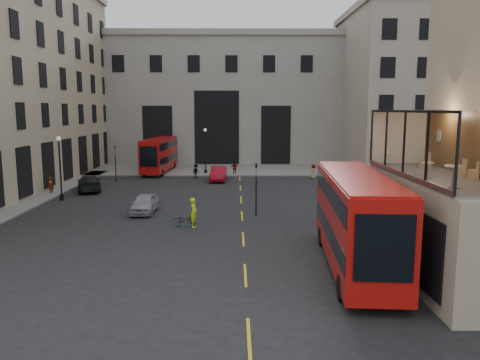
{
  "coord_description": "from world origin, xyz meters",
  "views": [
    {
      "loc": [
        -2.43,
        -20.55,
        7.54
      ],
      "look_at": [
        -2.16,
        9.38,
        3.0
      ],
      "focal_mm": 35.0,
      "sensor_mm": 36.0,
      "label": 1
    }
  ],
  "objects_px": {
    "car_a": "(144,204)",
    "cafe_table_mid": "(427,167)",
    "cafe_chair_c": "(460,172)",
    "cafe_chair_d": "(425,164)",
    "pedestrian_a": "(151,166)",
    "pedestrian_d": "(313,172)",
    "pedestrian_e": "(50,184)",
    "pedestrian_b": "(196,171)",
    "cafe_chair_b": "(473,174)",
    "bus_far": "(159,153)",
    "cyclist": "(194,213)",
    "car_b": "(218,174)",
    "traffic_light_far": "(115,159)",
    "street_lamp_b": "(205,154)",
    "traffic_light_near": "(256,182)",
    "bus_near": "(356,216)",
    "car_c": "(89,183)",
    "cafe_table_far": "(385,157)",
    "street_lamp_a": "(60,172)",
    "cafe_table_near": "(454,173)",
    "bicycle": "(184,221)",
    "pedestrian_c": "(235,168)"
  },
  "relations": [
    {
      "from": "traffic_light_near",
      "to": "pedestrian_b",
      "type": "relative_size",
      "value": 2.48
    },
    {
      "from": "traffic_light_near",
      "to": "pedestrian_b",
      "type": "bearing_deg",
      "value": 107.39
    },
    {
      "from": "bus_near",
      "to": "cafe_chair_c",
      "type": "distance_m",
      "value": 4.92
    },
    {
      "from": "traffic_light_near",
      "to": "pedestrian_a",
      "type": "distance_m",
      "value": 25.14
    },
    {
      "from": "traffic_light_near",
      "to": "car_a",
      "type": "xyz_separation_m",
      "value": [
        -8.15,
        1.15,
        -1.73
      ]
    },
    {
      "from": "pedestrian_c",
      "to": "pedestrian_e",
      "type": "height_order",
      "value": "pedestrian_e"
    },
    {
      "from": "pedestrian_b",
      "to": "cafe_chair_b",
      "type": "xyz_separation_m",
      "value": [
        14.5,
        -31.61,
        4.07
      ]
    },
    {
      "from": "traffic_light_near",
      "to": "car_c",
      "type": "distance_m",
      "value": 18.43
    },
    {
      "from": "street_lamp_a",
      "to": "pedestrian_a",
      "type": "relative_size",
      "value": 2.88
    },
    {
      "from": "street_lamp_b",
      "to": "bicycle",
      "type": "height_order",
      "value": "street_lamp_b"
    },
    {
      "from": "pedestrian_d",
      "to": "car_b",
      "type": "bearing_deg",
      "value": 71.06
    },
    {
      "from": "bicycle",
      "to": "pedestrian_b",
      "type": "relative_size",
      "value": 1.02
    },
    {
      "from": "car_b",
      "to": "pedestrian_d",
      "type": "bearing_deg",
      "value": 9.0
    },
    {
      "from": "bus_far",
      "to": "car_c",
      "type": "distance_m",
      "value": 13.78
    },
    {
      "from": "bicycle",
      "to": "cafe_chair_d",
      "type": "height_order",
      "value": "cafe_chair_d"
    },
    {
      "from": "street_lamp_a",
      "to": "cafe_table_far",
      "type": "xyz_separation_m",
      "value": [
        22.43,
        -14.13,
        2.67
      ]
    },
    {
      "from": "street_lamp_b",
      "to": "pedestrian_d",
      "type": "height_order",
      "value": "street_lamp_b"
    },
    {
      "from": "bus_far",
      "to": "pedestrian_d",
      "type": "distance_m",
      "value": 18.52
    },
    {
      "from": "cafe_table_near",
      "to": "bicycle",
      "type": "bearing_deg",
      "value": 133.52
    },
    {
      "from": "cyclist",
      "to": "cafe_chair_b",
      "type": "distance_m",
      "value": 16.63
    },
    {
      "from": "pedestrian_e",
      "to": "cafe_table_mid",
      "type": "relative_size",
      "value": 2.89
    },
    {
      "from": "cafe_table_near",
      "to": "cafe_chair_b",
      "type": "bearing_deg",
      "value": 49.75
    },
    {
      "from": "traffic_light_far",
      "to": "cyclist",
      "type": "xyz_separation_m",
      "value": [
        9.85,
        -19.11,
        -1.47
      ]
    },
    {
      "from": "pedestrian_d",
      "to": "pedestrian_e",
      "type": "height_order",
      "value": "pedestrian_e"
    },
    {
      "from": "traffic_light_far",
      "to": "street_lamp_b",
      "type": "height_order",
      "value": "street_lamp_b"
    },
    {
      "from": "bus_far",
      "to": "cafe_chair_b",
      "type": "xyz_separation_m",
      "value": [
        19.26,
        -36.39,
        2.52
      ]
    },
    {
      "from": "traffic_light_far",
      "to": "cafe_table_near",
      "type": "bearing_deg",
      "value": -56.37
    },
    {
      "from": "cafe_chair_c",
      "to": "cafe_chair_d",
      "type": "distance_m",
      "value": 3.08
    },
    {
      "from": "cafe_table_mid",
      "to": "bicycle",
      "type": "bearing_deg",
      "value": 141.12
    },
    {
      "from": "bus_far",
      "to": "car_c",
      "type": "height_order",
      "value": "bus_far"
    },
    {
      "from": "cafe_chair_d",
      "to": "traffic_light_far",
      "type": "bearing_deg",
      "value": 130.96
    },
    {
      "from": "bus_near",
      "to": "pedestrian_a",
      "type": "height_order",
      "value": "bus_near"
    },
    {
      "from": "car_a",
      "to": "cafe_table_far",
      "type": "relative_size",
      "value": 5.75
    },
    {
      "from": "pedestrian_e",
      "to": "cafe_chair_c",
      "type": "distance_m",
      "value": 34.07
    },
    {
      "from": "car_a",
      "to": "cafe_table_mid",
      "type": "bearing_deg",
      "value": -41.05
    },
    {
      "from": "car_b",
      "to": "pedestrian_d",
      "type": "height_order",
      "value": "pedestrian_d"
    },
    {
      "from": "cyclist",
      "to": "pedestrian_d",
      "type": "relative_size",
      "value": 1.2
    },
    {
      "from": "bus_near",
      "to": "pedestrian_a",
      "type": "xyz_separation_m",
      "value": [
        -15.72,
        33.32,
        -1.61
      ]
    },
    {
      "from": "bus_far",
      "to": "cafe_table_near",
      "type": "height_order",
      "value": "cafe_table_near"
    },
    {
      "from": "cafe_table_mid",
      "to": "cafe_chair_b",
      "type": "distance_m",
      "value": 1.84
    },
    {
      "from": "car_b",
      "to": "cafe_chair_d",
      "type": "xyz_separation_m",
      "value": [
        11.35,
        -26.05,
        4.1
      ]
    },
    {
      "from": "traffic_light_near",
      "to": "cafe_chair_d",
      "type": "distance_m",
      "value": 12.62
    },
    {
      "from": "pedestrian_a",
      "to": "car_a",
      "type": "bearing_deg",
      "value": -56.28
    },
    {
      "from": "traffic_light_near",
      "to": "bus_near",
      "type": "height_order",
      "value": "bus_near"
    },
    {
      "from": "pedestrian_b",
      "to": "cafe_chair_b",
      "type": "bearing_deg",
      "value": -117.02
    },
    {
      "from": "bus_near",
      "to": "pedestrian_a",
      "type": "relative_size",
      "value": 6.21
    },
    {
      "from": "cafe_table_far",
      "to": "cyclist",
      "type": "bearing_deg",
      "value": 154.65
    },
    {
      "from": "car_c",
      "to": "cafe_table_mid",
      "type": "distance_m",
      "value": 32.06
    },
    {
      "from": "car_a",
      "to": "bicycle",
      "type": "xyz_separation_m",
      "value": [
        3.35,
        -4.2,
        -0.28
      ]
    },
    {
      "from": "traffic_light_near",
      "to": "cafe_chair_b",
      "type": "xyz_separation_m",
      "value": [
        8.66,
        -12.98,
        2.41
      ]
    }
  ]
}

